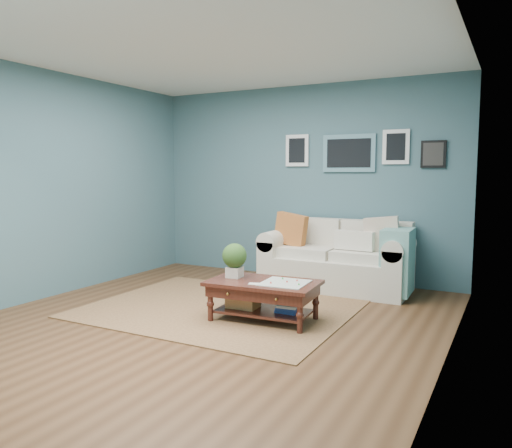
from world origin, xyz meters
The scene contains 4 objects.
room_shell centered at (0.02, 0.06, 1.36)m, with size 5.00×5.02×2.70m.
area_rug centered at (-0.15, 0.49, 0.01)m, with size 2.79×2.23×0.01m, color brown.
loveseat centered at (0.75, 2.03, 0.40)m, with size 1.90×0.86×0.98m.
coffee_table centered at (0.42, 0.32, 0.34)m, with size 1.13×0.71×0.77m.
Camera 1 is at (2.70, -4.07, 1.50)m, focal length 35.00 mm.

